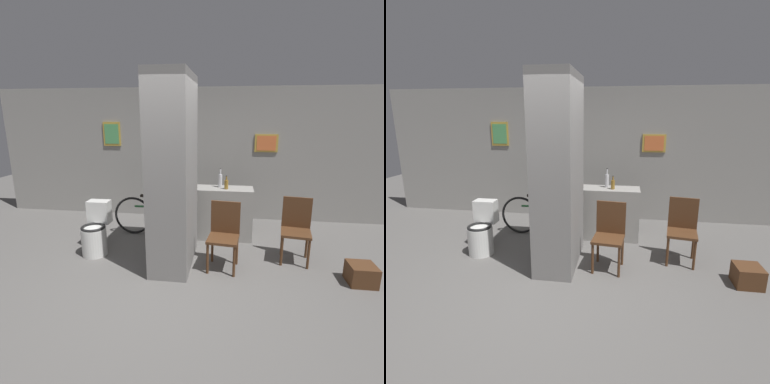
% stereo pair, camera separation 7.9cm
% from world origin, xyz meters
% --- Properties ---
extents(ground_plane, '(14.00, 14.00, 0.00)m').
position_xyz_m(ground_plane, '(0.00, 0.00, 0.00)').
color(ground_plane, '#5B5956').
extents(wall_back, '(8.00, 0.09, 2.60)m').
position_xyz_m(wall_back, '(-0.00, 2.63, 1.30)').
color(wall_back, gray).
rests_on(wall_back, ground_plane).
extents(pillar_center, '(0.55, 1.12, 2.60)m').
position_xyz_m(pillar_center, '(0.08, 0.56, 1.30)').
color(pillar_center, gray).
rests_on(pillar_center, ground_plane).
extents(counter_shelf, '(1.21, 0.44, 0.88)m').
position_xyz_m(counter_shelf, '(0.62, 1.56, 0.44)').
color(counter_shelf, gray).
rests_on(counter_shelf, ground_plane).
extents(toilet, '(0.37, 0.53, 0.78)m').
position_xyz_m(toilet, '(-1.18, 0.68, 0.33)').
color(toilet, silver).
rests_on(toilet, ground_plane).
extents(chair_near_pillar, '(0.45, 0.45, 0.92)m').
position_xyz_m(chair_near_pillar, '(0.78, 0.51, 0.51)').
color(chair_near_pillar, '#4C2D19').
rests_on(chair_near_pillar, ground_plane).
extents(chair_by_doorway, '(0.47, 0.47, 0.92)m').
position_xyz_m(chair_by_doorway, '(1.81, 0.87, 0.51)').
color(chair_by_doorway, '#4C2D19').
rests_on(chair_by_doorway, ground_plane).
extents(bicycle, '(1.60, 0.42, 0.73)m').
position_xyz_m(bicycle, '(-0.39, 1.51, 0.35)').
color(bicycle, black).
rests_on(bicycle, ground_plane).
extents(bottle_tall, '(0.07, 0.07, 0.34)m').
position_xyz_m(bottle_tall, '(0.67, 1.62, 1.01)').
color(bottle_tall, silver).
rests_on(bottle_tall, counter_shelf).
extents(bottle_short, '(0.07, 0.07, 0.24)m').
position_xyz_m(bottle_short, '(0.78, 1.50, 0.97)').
color(bottle_short, olive).
rests_on(bottle_short, counter_shelf).
extents(floor_crate, '(0.32, 0.32, 0.26)m').
position_xyz_m(floor_crate, '(2.52, 0.29, 0.13)').
color(floor_crate, '#4C2D19').
rests_on(floor_crate, ground_plane).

